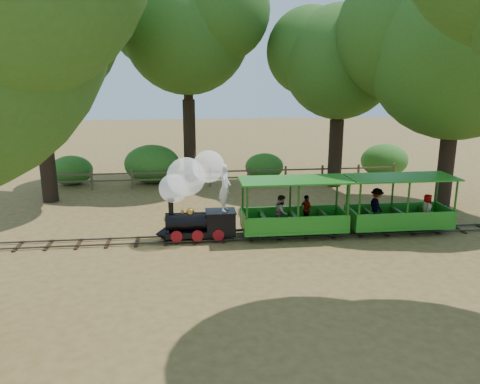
{
  "coord_description": "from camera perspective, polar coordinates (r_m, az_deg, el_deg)",
  "views": [
    {
      "loc": [
        -2.19,
        -15.78,
        5.79
      ],
      "look_at": [
        -0.3,
        0.5,
        1.59
      ],
      "focal_mm": 35.0,
      "sensor_mm": 36.0,
      "label": 1
    }
  ],
  "objects": [
    {
      "name": "shrub_mid_w",
      "position": [
        25.6,
        -10.67,
        3.39
      ],
      "size": [
        2.97,
        2.28,
        2.06
      ],
      "primitive_type": "ellipsoid",
      "color": "#2D6B1E",
      "rests_on": "ground"
    },
    {
      "name": "shrub_east",
      "position": [
        27.89,
        17.19,
        3.7
      ],
      "size": [
        2.72,
        2.09,
        1.88
      ],
      "primitive_type": "ellipsoid",
      "color": "#2D6B1E",
      "rests_on": "ground"
    },
    {
      "name": "fence",
      "position": [
        24.44,
        -1.32,
        2.05
      ],
      "size": [
        18.1,
        0.1,
        1.0
      ],
      "color": "brown",
      "rests_on": "ground"
    },
    {
      "name": "locomotive",
      "position": [
        16.34,
        -5.65,
        0.25
      ],
      "size": [
        2.85,
        1.34,
        3.27
      ],
      "color": "black",
      "rests_on": "ground"
    },
    {
      "name": "oak_nw",
      "position": [
        22.92,
        -24.09,
        19.35
      ],
      "size": [
        9.16,
        8.06,
        11.54
      ],
      "color": "#2D2116",
      "rests_on": "ground"
    },
    {
      "name": "oak_nc",
      "position": [
        25.49,
        -6.62,
        19.79
      ],
      "size": [
        8.22,
        7.23,
        11.2
      ],
      "color": "#2D2116",
      "rests_on": "ground"
    },
    {
      "name": "track",
      "position": [
        16.93,
        1.21,
        -5.4
      ],
      "size": [
        22.0,
        1.0,
        0.1
      ],
      "color": "#3F3D3A",
      "rests_on": "ground"
    },
    {
      "name": "carriage_rear",
      "position": [
        18.22,
        18.53,
        -2.17
      ],
      "size": [
        3.9,
        1.59,
        2.03
      ],
      "color": "#23831C",
      "rests_on": "track"
    },
    {
      "name": "ground",
      "position": [
        16.95,
        1.21,
        -5.62
      ],
      "size": [
        90.0,
        90.0,
        0.0
      ],
      "primitive_type": "plane",
      "color": "olive",
      "rests_on": "ground"
    },
    {
      "name": "shrub_west",
      "position": [
        26.29,
        -19.88,
        2.51
      ],
      "size": [
        2.25,
        1.73,
        1.55
      ],
      "primitive_type": "ellipsoid",
      "color": "#2D6B1E",
      "rests_on": "ground"
    },
    {
      "name": "carriage_front",
      "position": [
        16.95,
        6.48,
        -2.8
      ],
      "size": [
        3.9,
        1.59,
        2.03
      ],
      "color": "#23831C",
      "rests_on": "track"
    },
    {
      "name": "oak_e",
      "position": [
        21.97,
        25.01,
        16.58
      ],
      "size": [
        9.32,
        8.2,
        10.47
      ],
      "color": "#2D2116",
      "rests_on": "ground"
    },
    {
      "name": "oak_ne",
      "position": [
        24.59,
        12.0,
        15.84
      ],
      "size": [
        7.02,
        6.17,
        9.09
      ],
      "color": "#2D2116",
      "rests_on": "ground"
    },
    {
      "name": "shrub_mid_e",
      "position": [
        25.94,
        2.98,
        3.11
      ],
      "size": [
        2.14,
        1.64,
        1.48
      ],
      "primitive_type": "ellipsoid",
      "color": "#2D6B1E",
      "rests_on": "ground"
    }
  ]
}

